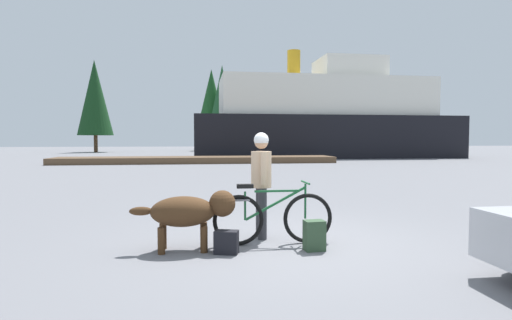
{
  "coord_description": "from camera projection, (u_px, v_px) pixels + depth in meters",
  "views": [
    {
      "loc": [
        -1.34,
        -5.86,
        1.56
      ],
      "look_at": [
        -0.24,
        1.85,
        1.16
      ],
      "focal_mm": 28.58,
      "sensor_mm": 36.0,
      "label": 1
    }
  ],
  "objects": [
    {
      "name": "ground_plane",
      "position": [
        289.0,
        244.0,
        6.06
      ],
      "size": [
        160.0,
        160.0,
        0.0
      ],
      "primitive_type": "plane",
      "color": "slate"
    },
    {
      "name": "handbag_pannier",
      "position": [
        226.0,
        242.0,
        5.54
      ],
      "size": [
        0.36,
        0.26,
        0.32
      ],
      "primitive_type": "cube",
      "rotation": [
        0.0,
        0.0,
        -0.29
      ],
      "color": "black",
      "rests_on": "ground_plane"
    },
    {
      "name": "dog",
      "position": [
        190.0,
        211.0,
        5.68
      ],
      "size": [
        1.46,
        0.5,
        0.84
      ],
      "color": "#472D19",
      "rests_on": "ground_plane"
    },
    {
      "name": "pine_tree_far_left",
      "position": [
        95.0,
        98.0,
        47.6
      ],
      "size": [
        4.06,
        4.06,
        10.8
      ],
      "color": "#4C331E",
      "rests_on": "ground_plane"
    },
    {
      "name": "ferry_boat",
      "position": [
        324.0,
        120.0,
        35.13
      ],
      "size": [
        22.06,
        7.64,
        9.05
      ],
      "color": "black",
      "rests_on": "ground_plane"
    },
    {
      "name": "person_cyclist",
      "position": [
        261.0,
        175.0,
        6.4
      ],
      "size": [
        0.32,
        0.53,
        1.66
      ],
      "color": "#333338",
      "rests_on": "ground_plane"
    },
    {
      "name": "pine_tree_center",
      "position": [
        222.0,
        100.0,
        52.87
      ],
      "size": [
        3.77,
        3.77,
        11.13
      ],
      "color": "#4C331E",
      "rests_on": "ground_plane"
    },
    {
      "name": "backpack",
      "position": [
        314.0,
        235.0,
        5.7
      ],
      "size": [
        0.3,
        0.22,
        0.42
      ],
      "primitive_type": "cube",
      "rotation": [
        0.0,
        0.0,
        0.08
      ],
      "color": "#334C33",
      "rests_on": "ground_plane"
    },
    {
      "name": "pine_tree_mid_back",
      "position": [
        211.0,
        99.0,
        54.85
      ],
      "size": [
        3.82,
        3.82,
        10.94
      ],
      "color": "#4C331E",
      "rests_on": "ground_plane"
    },
    {
      "name": "dock_pier",
      "position": [
        197.0,
        160.0,
        26.61
      ],
      "size": [
        17.95,
        2.84,
        0.4
      ],
      "primitive_type": "cube",
      "color": "brown",
      "rests_on": "ground_plane"
    },
    {
      "name": "pine_tree_far_right",
      "position": [
        353.0,
        94.0,
        55.19
      ],
      "size": [
        2.88,
        2.88,
        12.05
      ],
      "color": "#4C331E",
      "rests_on": "ground_plane"
    },
    {
      "name": "bicycle",
      "position": [
        273.0,
        217.0,
        6.02
      ],
      "size": [
        1.8,
        0.44,
        0.93
      ],
      "color": "black",
      "rests_on": "ground_plane"
    }
  ]
}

